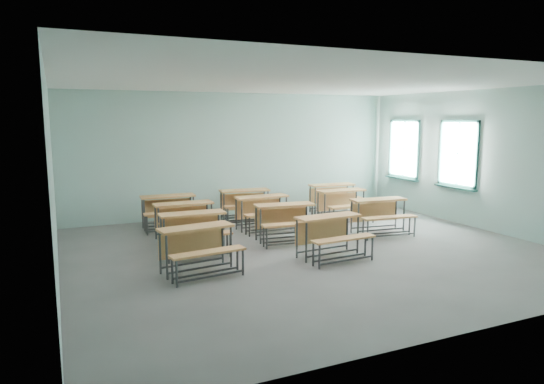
{
  "coord_description": "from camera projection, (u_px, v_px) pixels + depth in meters",
  "views": [
    {
      "loc": [
        -4.44,
        -8.04,
        2.55
      ],
      "look_at": [
        -0.29,
        1.2,
        1.0
      ],
      "focal_mm": 32.0,
      "sensor_mm": 36.0,
      "label": 1
    }
  ],
  "objects": [
    {
      "name": "desk_unit_r0c0",
      "position": [
        199.0,
        243.0,
        7.97
      ],
      "size": [
        1.33,
        0.97,
        0.77
      ],
      "rotation": [
        0.0,
        0.0,
        0.12
      ],
      "color": "#C58247",
      "rests_on": "ground"
    },
    {
      "name": "desk_unit_r2c1",
      "position": [
        264.0,
        207.0,
        11.12
      ],
      "size": [
        1.27,
        0.87,
        0.77
      ],
      "rotation": [
        0.0,
        0.0,
        0.04
      ],
      "color": "#C58247",
      "rests_on": "ground"
    },
    {
      "name": "desk_unit_r3c2",
      "position": [
        334.0,
        194.0,
        13.11
      ],
      "size": [
        1.3,
        0.93,
        0.77
      ],
      "rotation": [
        0.0,
        0.0,
        -0.08
      ],
      "color": "#C58247",
      "rests_on": "ground"
    },
    {
      "name": "desk_unit_r2c0",
      "position": [
        185.0,
        215.0,
        10.21
      ],
      "size": [
        1.24,
        0.84,
        0.77
      ],
      "rotation": [
        0.0,
        0.0,
        0.0
      ],
      "color": "#C58247",
      "rests_on": "ground"
    },
    {
      "name": "desk_unit_r1c2",
      "position": [
        380.0,
        211.0,
        10.71
      ],
      "size": [
        1.33,
        0.97,
        0.77
      ],
      "rotation": [
        0.0,
        0.0,
        -0.12
      ],
      "color": "#C58247",
      "rests_on": "ground"
    },
    {
      "name": "room",
      "position": [
        315.0,
        168.0,
        9.25
      ],
      "size": [
        9.04,
        8.04,
        3.24
      ],
      "color": "slate",
      "rests_on": "ground"
    },
    {
      "name": "desk_unit_r2c2",
      "position": [
        343.0,
        200.0,
        12.06
      ],
      "size": [
        1.24,
        0.83,
        0.77
      ],
      "rotation": [
        0.0,
        0.0,
        -0.0
      ],
      "color": "#C58247",
      "rests_on": "ground"
    },
    {
      "name": "desk_unit_r1c1",
      "position": [
        286.0,
        217.0,
        10.05
      ],
      "size": [
        1.32,
        0.97,
        0.77
      ],
      "rotation": [
        0.0,
        0.0,
        -0.12
      ],
      "color": "#C58247",
      "rests_on": "ground"
    },
    {
      "name": "desk_unit_r0c1",
      "position": [
        331.0,
        230.0,
        8.85
      ],
      "size": [
        1.28,
        0.9,
        0.77
      ],
      "rotation": [
        0.0,
        0.0,
        0.06
      ],
      "color": "#C58247",
      "rests_on": "ground"
    },
    {
      "name": "desk_unit_r3c1",
      "position": [
        246.0,
        200.0,
        12.09
      ],
      "size": [
        1.32,
        0.96,
        0.77
      ],
      "rotation": [
        0.0,
        0.0,
        -0.11
      ],
      "color": "#C58247",
      "rests_on": "ground"
    },
    {
      "name": "desk_unit_r3c0",
      "position": [
        169.0,
        207.0,
        11.2
      ],
      "size": [
        1.27,
        0.88,
        0.77
      ],
      "rotation": [
        0.0,
        0.0,
        -0.04
      ],
      "color": "#C58247",
      "rests_on": "ground"
    },
    {
      "name": "desk_unit_r1c0",
      "position": [
        194.0,
        227.0,
        9.13
      ],
      "size": [
        1.26,
        0.87,
        0.77
      ],
      "rotation": [
        0.0,
        0.0,
        -0.03
      ],
      "color": "#C58247",
      "rests_on": "ground"
    }
  ]
}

